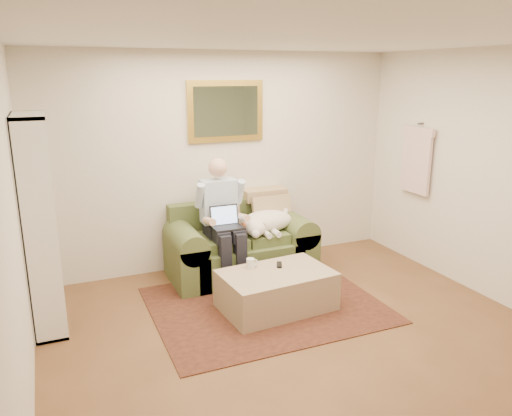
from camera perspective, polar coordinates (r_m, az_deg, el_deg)
room_shell at (r=4.19m, az=6.05°, el=0.75°), size 4.51×5.00×2.61m
rug at (r=5.29m, az=1.10°, el=-10.99°), size 2.30×1.85×0.01m
sofa at (r=5.97m, az=-1.81°, el=-4.89°), size 1.69×0.86×1.01m
seated_man at (r=5.61m, az=-3.67°, el=-1.72°), size 0.56×0.79×1.42m
laptop at (r=5.55m, az=-3.45°, el=-1.56°), size 0.33×0.26×0.24m
sleeping_dog at (r=5.89m, az=1.21°, el=-1.52°), size 0.69×0.44×0.26m
ottoman at (r=5.15m, az=2.32°, el=-9.37°), size 1.15×0.78×0.40m
coffee_mug at (r=5.15m, az=-0.64°, el=-6.33°), size 0.08×0.08×0.10m
tv_remote at (r=5.22m, az=2.68°, el=-6.50°), size 0.11×0.16×0.02m
bookshelf at (r=4.97m, az=-23.47°, el=-1.74°), size 0.28×0.80×2.00m
wall_mirror at (r=6.03m, az=-3.47°, el=10.98°), size 0.94×0.04×0.72m
hanging_shirt at (r=6.43m, az=17.88°, el=5.61°), size 0.06×0.52×0.90m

